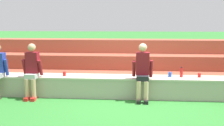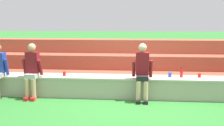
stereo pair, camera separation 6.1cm
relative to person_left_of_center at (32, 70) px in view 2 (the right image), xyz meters
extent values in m
plane|color=#2D752D|center=(2.54, 0.03, -0.73)|extent=(80.00, 80.00, 0.00)
cube|color=#A8A08E|center=(2.54, 0.31, -0.47)|extent=(9.32, 0.55, 0.53)
cube|color=#BCB39F|center=(2.54, 0.31, -0.22)|extent=(9.36, 0.59, 0.04)
cube|color=#9D4732|center=(2.54, 1.26, -0.52)|extent=(12.10, 0.71, 0.44)
cube|color=#9F4834|center=(2.54, 1.97, -0.30)|extent=(12.10, 0.71, 0.87)
cube|color=#A54E39|center=(2.54, 2.68, -0.08)|extent=(12.10, 0.71, 1.31)
cylinder|color=#23389E|center=(-0.69, 0.08, 0.04)|extent=(0.08, 0.16, 0.43)
cylinder|color=tan|center=(-0.08, -0.15, -0.47)|extent=(0.11, 0.11, 0.53)
cylinder|color=tan|center=(0.08, -0.15, -0.47)|extent=(0.11, 0.11, 0.53)
cube|color=red|center=(-0.08, -0.19, -0.69)|extent=(0.10, 0.22, 0.08)
cube|color=red|center=(0.08, -0.19, -0.69)|extent=(0.10, 0.22, 0.08)
cube|color=#B2B2B7|center=(0.00, -0.03, -0.15)|extent=(0.28, 0.30, 0.12)
cube|color=maroon|center=(0.00, 0.07, 0.17)|extent=(0.31, 0.20, 0.53)
sphere|color=tan|center=(0.00, 0.07, 0.55)|extent=(0.20, 0.20, 0.20)
cylinder|color=maroon|center=(-0.20, 0.05, 0.05)|extent=(0.08, 0.19, 0.43)
cylinder|color=maroon|center=(0.20, 0.05, 0.05)|extent=(0.08, 0.23, 0.42)
cylinder|color=#DBAD89|center=(2.66, -0.16, -0.47)|extent=(0.11, 0.11, 0.53)
cylinder|color=#DBAD89|center=(2.83, -0.16, -0.47)|extent=(0.11, 0.11, 0.53)
cube|color=black|center=(2.66, -0.20, -0.69)|extent=(0.10, 0.22, 0.08)
cube|color=black|center=(2.83, -0.20, -0.69)|extent=(0.10, 0.22, 0.08)
cube|color=black|center=(2.74, -0.04, -0.15)|extent=(0.28, 0.30, 0.12)
cube|color=maroon|center=(2.74, 0.08, 0.18)|extent=(0.32, 0.20, 0.55)
sphere|color=#DBAD89|center=(2.74, 0.08, 0.57)|extent=(0.20, 0.20, 0.20)
cylinder|color=maroon|center=(2.53, 0.06, 0.05)|extent=(0.08, 0.23, 0.42)
cylinder|color=maroon|center=(2.95, 0.06, 0.05)|extent=(0.08, 0.15, 0.43)
cylinder|color=red|center=(3.73, 0.35, -0.08)|extent=(0.08, 0.08, 0.24)
cylinder|color=black|center=(3.73, 0.35, 0.05)|extent=(0.05, 0.05, 0.02)
cylinder|color=blue|center=(3.45, 0.36, -0.14)|extent=(0.08, 0.08, 0.12)
cylinder|color=red|center=(0.75, 0.26, -0.15)|extent=(0.08, 0.08, 0.11)
cylinder|color=red|center=(4.18, 0.36, -0.15)|extent=(0.08, 0.08, 0.10)
camera|label=1|loc=(2.48, -6.21, 1.22)|focal=41.89mm
camera|label=2|loc=(2.54, -6.21, 1.22)|focal=41.89mm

